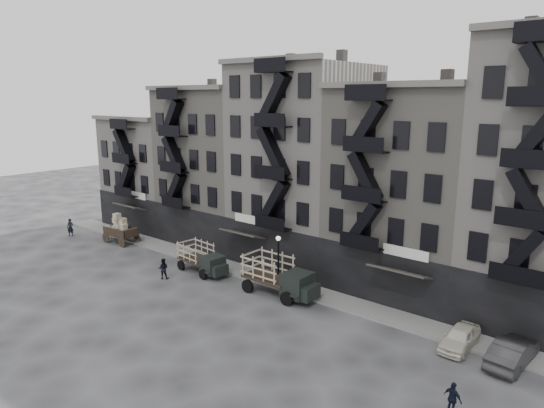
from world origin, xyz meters
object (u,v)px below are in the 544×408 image
Objects in this scene: car_far at (512,352)px; policeman at (453,398)px; pedestrian_west at (70,227)px; wagon at (120,226)px; pedestrian_mid at (163,269)px; stake_truck_west at (202,256)px; car_east at (460,338)px; horse at (107,231)px; stake_truck_east at (278,273)px.

policeman is at bearing 85.28° from car_far.
pedestrian_west reaches higher than policeman.
policeman is (41.48, -3.73, -0.14)m from pedestrian_west.
policeman is (35.41, -5.77, -0.93)m from wagon.
pedestrian_mid is at bearing 13.64° from car_far.
pedestrian_mid is (-1.33, -2.98, -0.54)m from stake_truck_west.
pedestrian_mid is at bearing -169.09° from car_east.
car_far is 2.41× the size of pedestrian_west.
car_far is 42.58m from pedestrian_west.
stake_truck_west reaches higher than pedestrian_mid.
stake_truck_east is at bearing -92.92° from horse.
car_far is at bearing 2.04° from stake_truck_east.
horse is 0.51× the size of car_east.
horse is 1.03× the size of pedestrian_west.
wagon is 36.44m from car_far.
stake_truck_west is (14.96, -0.52, 0.58)m from horse.
wagon is at bearing -178.52° from car_east.
car_far is (23.79, 1.12, -0.65)m from stake_truck_west.
car_east is 2.21× the size of pedestrian_mid.
policeman is at bearing 135.32° from pedestrian_mid.
car_east is at bearing 4.39° from car_far.
wagon is 0.62× the size of stake_truck_east.
wagon is 0.73× the size of stake_truck_west.
horse is 1.13× the size of pedestrian_mid.
policeman is (24.10, -2.26, -0.06)m from pedestrian_mid.
stake_truck_east is at bearing -31.80° from pedestrian_west.
policeman is at bearing -7.47° from stake_truck_west.
car_east is 2.01× the size of pedestrian_west.
pedestrian_mid is (13.63, -3.50, 0.04)m from horse.
horse is at bearing 177.55° from wagon.
stake_truck_east reaches higher than pedestrian_west.
policeman is at bearing -101.29° from horse.
car_east is 39.75m from pedestrian_west.
stake_truck_east is at bearing 8.42° from stake_truck_west.
policeman is (22.77, -5.23, -0.60)m from stake_truck_west.
car_east is (20.95, 1.12, -0.76)m from stake_truck_west.
stake_truck_east is 3.15× the size of pedestrian_west.
stake_truck_east is 3.46× the size of pedestrian_mid.
stake_truck_east is 15.96m from car_far.
wagon reaches higher than car_far.
pedestrian_west is at bearing 11.58° from policeman.
horse is 0.43× the size of car_far.
wagon is at bearing 179.09° from stake_truck_east.
stake_truck_east is 1.56× the size of car_east.
wagon is (2.33, 0.02, 0.92)m from horse.
wagon reaches higher than horse.
policeman is (1.83, -6.35, 0.15)m from car_east.
pedestrian_west is 1.18× the size of policeman.
pedestrian_west is at bearing -176.42° from stake_truck_east.
pedestrian_mid is 1.07× the size of policeman.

